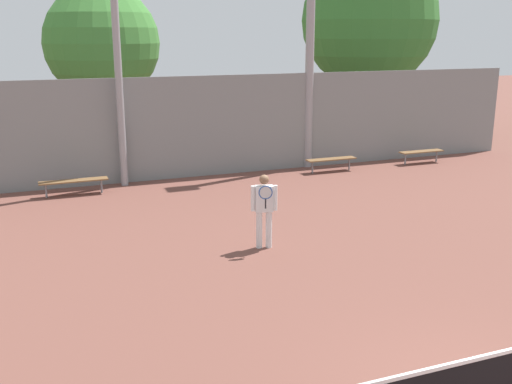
% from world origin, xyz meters
% --- Properties ---
extents(tennis_player, '(0.58, 0.47, 1.72)m').
position_xyz_m(tennis_player, '(-0.55, 7.07, 0.99)').
color(tennis_player, silver).
rests_on(tennis_player, ground_plane).
extents(bench_courtside_near, '(1.77, 0.40, 0.47)m').
position_xyz_m(bench_courtside_near, '(8.44, 13.42, 0.43)').
color(bench_courtside_near, brown).
rests_on(bench_courtside_near, ground_plane).
extents(bench_courtside_far, '(1.84, 0.40, 0.47)m').
position_xyz_m(bench_courtside_far, '(4.60, 13.42, 0.43)').
color(bench_courtside_far, brown).
rests_on(bench_courtside_far, ground_plane).
extents(bench_by_gate, '(2.02, 0.40, 0.47)m').
position_xyz_m(bench_by_gate, '(-4.18, 13.42, 0.43)').
color(bench_by_gate, brown).
rests_on(bench_by_gate, ground_plane).
extents(light_pole_near_left, '(0.90, 0.60, 9.26)m').
position_xyz_m(light_pole_near_left, '(4.19, 14.48, 5.21)').
color(light_pole_near_left, '#939399').
rests_on(light_pole_near_left, ground_plane).
extents(light_pole_far_right, '(0.90, 0.60, 9.39)m').
position_xyz_m(light_pole_far_right, '(-2.55, 14.14, 5.66)').
color(light_pole_far_right, '#939399').
rests_on(light_pole_far_right, ground_plane).
extents(back_fence, '(25.48, 0.06, 3.40)m').
position_xyz_m(back_fence, '(0.00, 14.47, 1.70)').
color(back_fence, gray).
rests_on(back_fence, ground_plane).
extents(tree_green_tall, '(6.55, 6.55, 8.62)m').
position_xyz_m(tree_green_tall, '(10.58, 20.97, 5.34)').
color(tree_green_tall, brown).
rests_on(tree_green_tall, ground_plane).
extents(tree_green_broad, '(4.70, 4.70, 6.71)m').
position_xyz_m(tree_green_broad, '(-2.13, 20.83, 4.36)').
color(tree_green_broad, brown).
rests_on(tree_green_broad, ground_plane).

